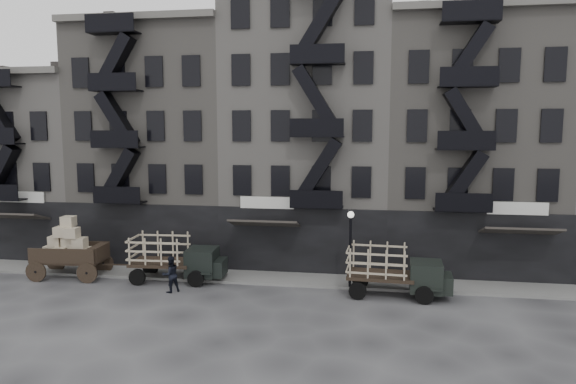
# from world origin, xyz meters

# --- Properties ---
(ground) EXTENTS (140.00, 140.00, 0.00)m
(ground) POSITION_xyz_m (0.00, 0.00, 0.00)
(ground) COLOR #38383A
(ground) RESTS_ON ground
(sidewalk) EXTENTS (55.00, 2.50, 0.15)m
(sidewalk) POSITION_xyz_m (0.00, 3.75, 0.07)
(sidewalk) COLOR slate
(sidewalk) RESTS_ON ground
(building_west) EXTENTS (10.00, 11.35, 13.20)m
(building_west) POSITION_xyz_m (-20.00, 9.83, 6.00)
(building_west) COLOR gray
(building_west) RESTS_ON ground
(building_midwest) EXTENTS (10.00, 11.35, 16.20)m
(building_midwest) POSITION_xyz_m (-10.00, 9.83, 7.50)
(building_midwest) COLOR slate
(building_midwest) RESTS_ON ground
(building_center) EXTENTS (10.00, 11.35, 18.20)m
(building_center) POSITION_xyz_m (-0.00, 9.82, 8.50)
(building_center) COLOR gray
(building_center) RESTS_ON ground
(building_mideast) EXTENTS (10.00, 11.35, 16.20)m
(building_mideast) POSITION_xyz_m (10.00, 9.83, 7.50)
(building_mideast) COLOR slate
(building_mideast) RESTS_ON ground
(lamp_post) EXTENTS (0.36, 0.36, 4.28)m
(lamp_post) POSITION_xyz_m (3.00, 2.60, 2.78)
(lamp_post) COLOR black
(lamp_post) RESTS_ON ground
(wagon) EXTENTS (4.34, 2.55, 3.54)m
(wagon) POSITION_xyz_m (-13.32, 2.37, 2.02)
(wagon) COLOR black
(wagon) RESTS_ON ground
(stake_truck_west) EXTENTS (5.43, 2.47, 2.67)m
(stake_truck_west) POSITION_xyz_m (-6.89, 2.61, 1.52)
(stake_truck_west) COLOR black
(stake_truck_west) RESTS_ON ground
(stake_truck_east) EXTENTS (5.37, 2.45, 2.64)m
(stake_truck_east) POSITION_xyz_m (5.35, 1.86, 1.51)
(stake_truck_east) COLOR black
(stake_truck_east) RESTS_ON ground
(pedestrian_mid) EXTENTS (1.19, 1.19, 1.95)m
(pedestrian_mid) POSITION_xyz_m (-6.38, 0.64, 0.97)
(pedestrian_mid) COLOR black
(pedestrian_mid) RESTS_ON ground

